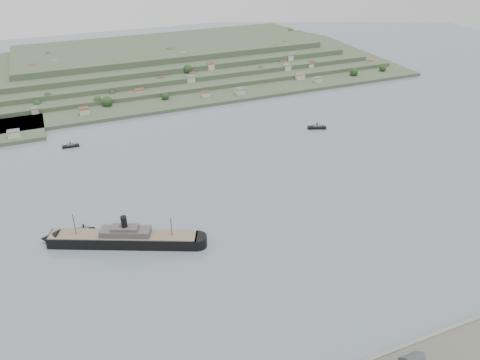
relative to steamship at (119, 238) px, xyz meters
name	(u,v)px	position (x,y,z in m)	size (l,w,h in m)	color
ground	(235,218)	(86.88, -0.92, -5.20)	(1400.00, 1400.00, 0.00)	slate
far_peninsula	(150,65)	(114.79, 392.17, 6.68)	(760.00, 309.00, 30.00)	#3C5035
steamship	(119,238)	(0.00, 0.00, 0.00)	(110.40, 58.16, 28.15)	black
tugboat	(84,230)	(-21.28, 25.17, -3.54)	(15.64, 7.73, 6.80)	black
ferry_west	(71,146)	(-16.73, 177.52, -3.73)	(16.44, 5.42, 6.08)	black
ferry_east	(317,127)	(232.58, 122.69, -3.42)	(20.30, 12.25, 7.37)	black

